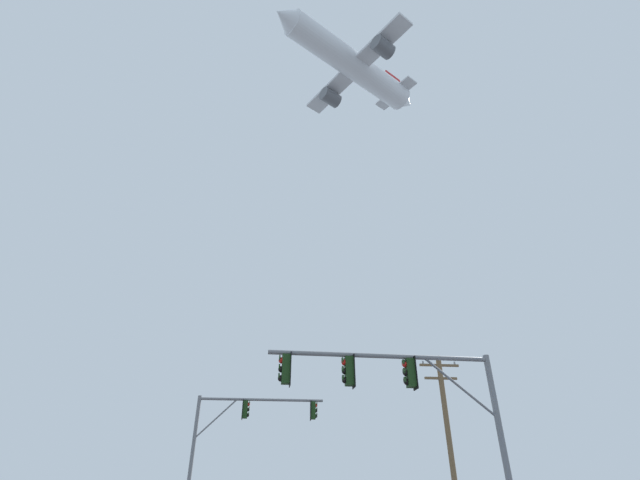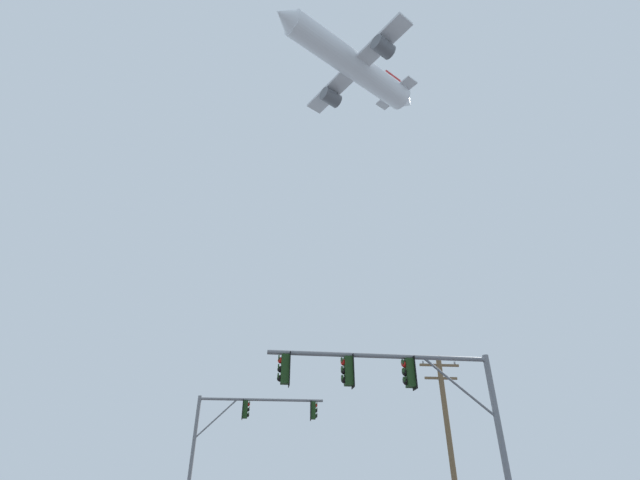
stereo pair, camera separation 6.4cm
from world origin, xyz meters
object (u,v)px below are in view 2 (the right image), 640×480
(signal_pole_near, at_px, (402,390))
(airplane, at_px, (352,64))
(signal_pole_far, at_px, (242,425))
(utility_pole, at_px, (448,429))

(signal_pole_near, distance_m, airplane, 52.76)
(signal_pole_far, relative_size, airplane, 0.32)
(signal_pole_near, xyz_separation_m, signal_pole_far, (-5.85, 11.32, 0.18))
(signal_pole_far, height_order, utility_pole, utility_pole)
(utility_pole, relative_size, airplane, 0.37)
(signal_pole_far, bearing_deg, utility_pole, -10.02)
(signal_pole_near, distance_m, signal_pole_far, 12.74)
(signal_pole_near, bearing_deg, airplane, 81.14)
(signal_pole_near, relative_size, utility_pole, 0.93)
(airplane, bearing_deg, utility_pole, -86.10)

